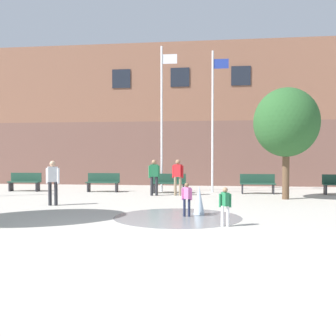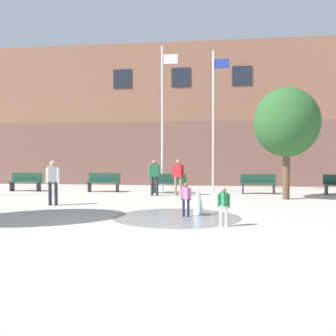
{
  "view_description": "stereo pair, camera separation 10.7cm",
  "coord_description": "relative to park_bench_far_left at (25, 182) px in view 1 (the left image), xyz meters",
  "views": [
    {
      "loc": [
        2.15,
        -8.13,
        1.78
      ],
      "look_at": [
        0.31,
        6.64,
        1.3
      ],
      "focal_mm": 42.0,
      "sensor_mm": 36.0,
      "label": 1
    },
    {
      "loc": [
        2.25,
        -8.12,
        1.78
      ],
      "look_at": [
        0.31,
        6.64,
        1.3
      ],
      "focal_mm": 42.0,
      "sensor_mm": 36.0,
      "label": 2
    }
  ],
  "objects": [
    {
      "name": "flagpole_right",
      "position": [
        9.29,
        0.53,
        3.14
      ],
      "size": [
        0.8,
        0.1,
        6.76
      ],
      "color": "silver",
      "rests_on": "ground"
    },
    {
      "name": "flagpole_left",
      "position": [
        6.83,
        0.53,
        3.29
      ],
      "size": [
        0.8,
        0.1,
        7.06
      ],
      "color": "silver",
      "rests_on": "ground"
    },
    {
      "name": "park_bench_far_left",
      "position": [
        0.0,
        0.0,
        0.0
      ],
      "size": [
        1.6,
        0.44,
        0.91
      ],
      "color": "#28282D",
      "rests_on": "ground"
    },
    {
      "name": "teen_by_trashcan",
      "position": [
        6.72,
        -1.35,
        0.45
      ],
      "size": [
        0.5,
        0.28,
        1.59
      ],
      "rotation": [
        0.0,
        0.0,
        0.25
      ],
      "color": "#28282D",
      "rests_on": "ground"
    },
    {
      "name": "adult_near_bench",
      "position": [
        7.76,
        -1.2,
        0.45
      ],
      "size": [
        0.5,
        0.3,
        1.59
      ],
      "rotation": [
        0.0,
        0.0,
        2.81
      ],
      "color": "#89755B",
      "rests_on": "ground"
    },
    {
      "name": "park_bench_under_left_flagpole",
      "position": [
        7.22,
        -0.05,
        0.0
      ],
      "size": [
        1.6,
        0.44,
        0.91
      ],
      "color": "#28282D",
      "rests_on": "ground"
    },
    {
      "name": "child_running",
      "position": [
        9.68,
        -8.57,
        0.1
      ],
      "size": [
        0.31,
        0.24,
        0.99
      ],
      "rotation": [
        0.0,
        0.0,
        -1.01
      ],
      "color": "silver",
      "rests_on": "ground"
    },
    {
      "name": "adult_watching",
      "position": [
        3.69,
        -5.16,
        0.45
      ],
      "size": [
        0.5,
        0.34,
        1.59
      ],
      "rotation": [
        0.0,
        0.0,
        0.51
      ],
      "color": "#28282D",
      "rests_on": "ground"
    },
    {
      "name": "splash_fountain",
      "position": [
        8.63,
        -6.94,
        -0.27
      ],
      "size": [
        3.68,
        3.68,
        0.87
      ],
      "color": "gray",
      "rests_on": "ground"
    },
    {
      "name": "street_tree_near_building",
      "position": [
        12.24,
        -2.09,
        2.62
      ],
      "size": [
        2.62,
        2.62,
        4.51
      ],
      "color": "brown",
      "rests_on": "ground"
    },
    {
      "name": "ground_plane",
      "position": [
        7.32,
        -10.3,
        -0.48
      ],
      "size": [
        100.0,
        100.0,
        0.0
      ],
      "primitive_type": "plane",
      "color": "#B2ADA3"
    },
    {
      "name": "park_bench_left_of_flagpoles",
      "position": [
        3.96,
        0.13,
        0.0
      ],
      "size": [
        1.6,
        0.44,
        0.91
      ],
      "color": "#28282D",
      "rests_on": "ground"
    },
    {
      "name": "library_building",
      "position": [
        7.32,
        7.53,
        3.73
      ],
      "size": [
        36.0,
        6.05,
        8.41
      ],
      "color": "brown",
      "rests_on": "ground"
    },
    {
      "name": "park_bench_under_right_flagpole",
      "position": [
        11.35,
        0.1,
        0.0
      ],
      "size": [
        1.6,
        0.44,
        0.91
      ],
      "color": "#28282D",
      "rests_on": "ground"
    },
    {
      "name": "child_with_pink_shirt",
      "position": [
        8.6,
        -7.1,
        0.1
      ],
      "size": [
        0.31,
        0.23,
        0.99
      ],
      "rotation": [
        0.0,
        0.0,
        -0.64
      ],
      "color": "#1E233D",
      "rests_on": "ground"
    }
  ]
}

